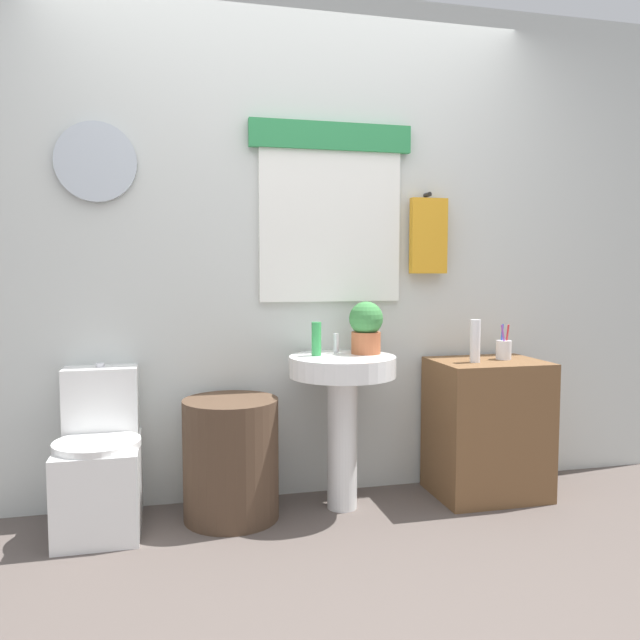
{
  "coord_description": "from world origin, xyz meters",
  "views": [
    {
      "loc": [
        -0.63,
        -2.12,
        1.19
      ],
      "look_at": [
        0.08,
        0.8,
        0.95
      ],
      "focal_mm": 35.44,
      "sensor_mm": 36.0,
      "label": 1
    }
  ],
  "objects_px": {
    "laundry_hamper": "(231,459)",
    "toothbrush_cup": "(504,349)",
    "pedestal_sink": "(342,393)",
    "wooden_cabinet": "(487,428)",
    "soap_bottle": "(316,339)",
    "lotion_bottle": "(475,341)",
    "toilet": "(100,467)",
    "potted_plant": "(366,326)"
  },
  "relations": [
    {
      "from": "soap_bottle",
      "to": "lotion_bottle",
      "type": "relative_size",
      "value": 0.76
    },
    {
      "from": "toothbrush_cup",
      "to": "potted_plant",
      "type": "bearing_deg",
      "value": 176.96
    },
    {
      "from": "wooden_cabinet",
      "to": "toilet",
      "type": "bearing_deg",
      "value": 179.04
    },
    {
      "from": "wooden_cabinet",
      "to": "pedestal_sink",
      "type": "bearing_deg",
      "value": 180.0
    },
    {
      "from": "toilet",
      "to": "lotion_bottle",
      "type": "bearing_deg",
      "value": -2.25
    },
    {
      "from": "soap_bottle",
      "to": "laundry_hamper",
      "type": "bearing_deg",
      "value": -173.39
    },
    {
      "from": "wooden_cabinet",
      "to": "toothbrush_cup",
      "type": "relative_size",
      "value": 3.87
    },
    {
      "from": "lotion_bottle",
      "to": "toothbrush_cup",
      "type": "height_order",
      "value": "lotion_bottle"
    },
    {
      "from": "toilet",
      "to": "lotion_bottle",
      "type": "xyz_separation_m",
      "value": [
        1.84,
        -0.07,
        0.54
      ]
    },
    {
      "from": "wooden_cabinet",
      "to": "potted_plant",
      "type": "distance_m",
      "value": 0.85
    },
    {
      "from": "lotion_bottle",
      "to": "wooden_cabinet",
      "type": "bearing_deg",
      "value": 22.13
    },
    {
      "from": "pedestal_sink",
      "to": "wooden_cabinet",
      "type": "bearing_deg",
      "value": 0.0
    },
    {
      "from": "toilet",
      "to": "soap_bottle",
      "type": "xyz_separation_m",
      "value": [
        1.03,
        0.02,
        0.56
      ]
    },
    {
      "from": "pedestal_sink",
      "to": "wooden_cabinet",
      "type": "distance_m",
      "value": 0.82
    },
    {
      "from": "toilet",
      "to": "laundry_hamper",
      "type": "bearing_deg",
      "value": -3.1
    },
    {
      "from": "toilet",
      "to": "toothbrush_cup",
      "type": "distance_m",
      "value": 2.1
    },
    {
      "from": "pedestal_sink",
      "to": "potted_plant",
      "type": "height_order",
      "value": "potted_plant"
    },
    {
      "from": "toilet",
      "to": "laundry_hamper",
      "type": "height_order",
      "value": "toilet"
    },
    {
      "from": "laundry_hamper",
      "to": "wooden_cabinet",
      "type": "relative_size",
      "value": 0.81
    },
    {
      "from": "toothbrush_cup",
      "to": "toilet",
      "type": "bearing_deg",
      "value": 179.66
    },
    {
      "from": "toothbrush_cup",
      "to": "wooden_cabinet",
      "type": "bearing_deg",
      "value": -168.47
    },
    {
      "from": "laundry_hamper",
      "to": "toothbrush_cup",
      "type": "xyz_separation_m",
      "value": [
        1.44,
        0.02,
        0.48
      ]
    },
    {
      "from": "pedestal_sink",
      "to": "wooden_cabinet",
      "type": "relative_size",
      "value": 1.07
    },
    {
      "from": "toothbrush_cup",
      "to": "soap_bottle",
      "type": "bearing_deg",
      "value": 178.3
    },
    {
      "from": "laundry_hamper",
      "to": "pedestal_sink",
      "type": "bearing_deg",
      "value": 0.0
    },
    {
      "from": "toilet",
      "to": "pedestal_sink",
      "type": "relative_size",
      "value": 0.98
    },
    {
      "from": "soap_bottle",
      "to": "lotion_bottle",
      "type": "height_order",
      "value": "lotion_bottle"
    },
    {
      "from": "laundry_hamper",
      "to": "wooden_cabinet",
      "type": "height_order",
      "value": "wooden_cabinet"
    },
    {
      "from": "laundry_hamper",
      "to": "pedestal_sink",
      "type": "relative_size",
      "value": 0.75
    },
    {
      "from": "toilet",
      "to": "pedestal_sink",
      "type": "xyz_separation_m",
      "value": [
        1.15,
        -0.03,
        0.3
      ]
    },
    {
      "from": "wooden_cabinet",
      "to": "potted_plant",
      "type": "xyz_separation_m",
      "value": [
        -0.65,
        0.06,
        0.55
      ]
    },
    {
      "from": "soap_bottle",
      "to": "lotion_bottle",
      "type": "distance_m",
      "value": 0.82
    },
    {
      "from": "lotion_bottle",
      "to": "toothbrush_cup",
      "type": "bearing_deg",
      "value": 16.97
    },
    {
      "from": "potted_plant",
      "to": "toothbrush_cup",
      "type": "distance_m",
      "value": 0.76
    },
    {
      "from": "laundry_hamper",
      "to": "wooden_cabinet",
      "type": "xyz_separation_m",
      "value": [
        1.34,
        0.0,
        0.07
      ]
    },
    {
      "from": "toilet",
      "to": "laundry_hamper",
      "type": "distance_m",
      "value": 0.6
    },
    {
      "from": "potted_plant",
      "to": "pedestal_sink",
      "type": "bearing_deg",
      "value": -156.8
    },
    {
      "from": "laundry_hamper",
      "to": "toothbrush_cup",
      "type": "height_order",
      "value": "toothbrush_cup"
    },
    {
      "from": "potted_plant",
      "to": "toothbrush_cup",
      "type": "relative_size",
      "value": 1.43
    },
    {
      "from": "wooden_cabinet",
      "to": "soap_bottle",
      "type": "xyz_separation_m",
      "value": [
        -0.91,
        0.05,
        0.49
      ]
    },
    {
      "from": "laundry_hamper",
      "to": "lotion_bottle",
      "type": "bearing_deg",
      "value": -1.84
    },
    {
      "from": "potted_plant",
      "to": "lotion_bottle",
      "type": "relative_size",
      "value": 1.21
    }
  ]
}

